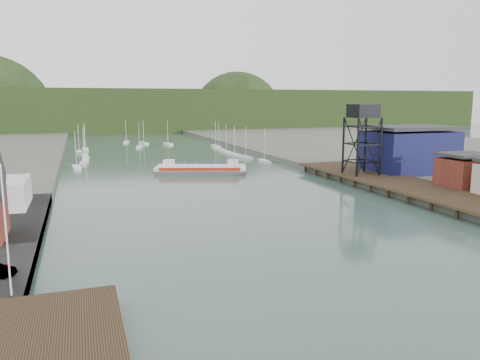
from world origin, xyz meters
TOP-DOWN VIEW (x-y plane):
  - ground at (0.00, 0.00)m, footprint 600.00×600.00m
  - east_land at (92.00, 80.00)m, footprint 120.00×400.00m
  - west_stage at (-29.00, 0.00)m, footprint 10.00×18.00m
  - east_pier at (37.00, 45.00)m, footprint 14.00×70.00m
  - flagpole at (-33.00, 10.00)m, footprint 0.16×0.16m
  - lift_tower at (35.00, 58.00)m, footprint 6.50×6.50m
  - blue_shed at (50.00, 60.00)m, footprint 20.50×14.50m
  - marina_sailboats at (0.08, 138.46)m, footprint 57.71×92.65m
  - distant_hills at (-3.98, 301.35)m, footprint 500.00×120.00m
  - chain_ferry at (3.97, 86.00)m, footprint 25.60×16.47m

SIDE VIEW (x-z plane):
  - ground at x=0.00m, z-range 0.00..0.00m
  - east_land at x=92.00m, z-range -1.60..1.60m
  - marina_sailboats at x=0.08m, z-range -0.10..0.80m
  - west_stage at x=-29.00m, z-range 0.00..1.80m
  - chain_ferry at x=3.97m, z-range -0.73..2.70m
  - east_pier at x=37.00m, z-range 0.67..3.12m
  - blue_shed at x=50.00m, z-range 1.41..12.71m
  - flagpole at x=-33.00m, z-range 1.60..13.60m
  - distant_hills at x=-3.98m, z-range -29.62..50.38m
  - lift_tower at x=35.00m, z-range 7.65..23.65m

